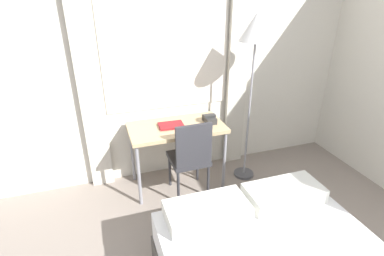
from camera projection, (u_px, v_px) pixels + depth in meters
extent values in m
cube|color=silver|center=(171.00, 64.00, 3.32)|extent=(5.37, 0.05, 2.70)
cube|color=white|center=(166.00, 41.00, 3.17)|extent=(1.40, 0.01, 1.50)
cube|color=beige|center=(88.00, 77.00, 3.03)|extent=(0.24, 0.06, 2.60)
cube|color=beige|center=(238.00, 64.00, 3.51)|extent=(0.24, 0.06, 2.60)
cube|color=tan|center=(177.00, 128.00, 3.26)|extent=(1.04, 0.56, 0.04)
cylinder|color=gray|center=(139.00, 176.00, 3.09)|extent=(0.04, 0.04, 0.71)
cylinder|color=gray|center=(224.00, 161.00, 3.36)|extent=(0.04, 0.04, 0.71)
cylinder|color=gray|center=(132.00, 154.00, 3.49)|extent=(0.04, 0.04, 0.71)
cylinder|color=gray|center=(209.00, 142.00, 3.77)|extent=(0.04, 0.04, 0.71)
cube|color=#333338|center=(188.00, 158.00, 3.27)|extent=(0.41, 0.41, 0.05)
cube|color=#333338|center=(194.00, 146.00, 3.00)|extent=(0.38, 0.04, 0.46)
cylinder|color=#333338|center=(178.00, 187.00, 3.17)|extent=(0.03, 0.03, 0.40)
cylinder|color=#333338|center=(208.00, 181.00, 3.27)|extent=(0.03, 0.03, 0.40)
cylinder|color=#333338|center=(170.00, 170.00, 3.46)|extent=(0.03, 0.03, 0.40)
cylinder|color=#333338|center=(197.00, 165.00, 3.56)|extent=(0.03, 0.03, 0.40)
cube|color=silver|center=(207.00, 211.00, 2.25)|extent=(0.63, 0.32, 0.12)
cube|color=silver|center=(284.00, 193.00, 2.44)|extent=(0.63, 0.32, 0.12)
cylinder|color=#4C4C51|center=(244.00, 173.00, 3.73)|extent=(0.24, 0.24, 0.03)
cylinder|color=gray|center=(249.00, 114.00, 3.38)|extent=(0.02, 0.02, 1.59)
cone|color=silver|center=(257.00, 26.00, 2.98)|extent=(0.35, 0.35, 0.29)
cube|color=#2D2D2D|center=(209.00, 119.00, 3.33)|extent=(0.12, 0.18, 0.07)
cube|color=#2D2D2D|center=(210.00, 116.00, 3.31)|extent=(0.13, 0.06, 0.02)
cube|color=maroon|center=(171.00, 125.00, 3.24)|extent=(0.28, 0.20, 0.02)
cube|color=white|center=(171.00, 125.00, 3.24)|extent=(0.26, 0.19, 0.01)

